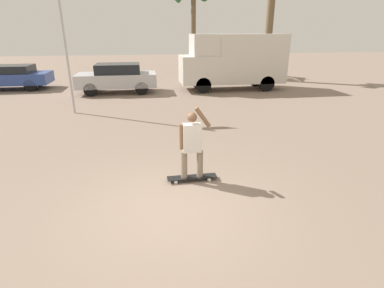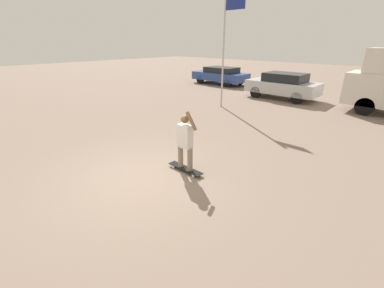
{
  "view_description": "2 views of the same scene",
  "coord_description": "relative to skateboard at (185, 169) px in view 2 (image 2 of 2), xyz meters",
  "views": [
    {
      "loc": [
        -0.34,
        -4.82,
        3.15
      ],
      "look_at": [
        0.76,
        1.9,
        0.58
      ],
      "focal_mm": 28.0,
      "sensor_mm": 36.0,
      "label": 1
    },
    {
      "loc": [
        5.0,
        -3.31,
        3.3
      ],
      "look_at": [
        0.28,
        1.75,
        0.52
      ],
      "focal_mm": 24.0,
      "sensor_mm": 36.0,
      "label": 2
    }
  ],
  "objects": [
    {
      "name": "person_skateboarder",
      "position": [
        -0.0,
        0.0,
        0.85
      ],
      "size": [
        0.67,
        0.22,
        1.6
      ],
      "color": "gray",
      "rests_on": "skateboard"
    },
    {
      "name": "parked_car_blue",
      "position": [
        -8.51,
        12.78,
        0.66
      ],
      "size": [
        4.52,
        1.91,
        1.35
      ],
      "color": "black",
      "rests_on": "ground_plane"
    },
    {
      "name": "parked_car_silver",
      "position": [
        -2.31,
        10.82,
        0.74
      ],
      "size": [
        4.17,
        1.87,
        1.53
      ],
      "color": "black",
      "rests_on": "ground_plane"
    },
    {
      "name": "ground_plane",
      "position": [
        -0.63,
        -1.11,
        -0.08
      ],
      "size": [
        80.0,
        80.0,
        0.0
      ],
      "primitive_type": "plane",
      "color": "gray"
    },
    {
      "name": "flagpole",
      "position": [
        -3.7,
        6.66,
        3.04
      ],
      "size": [
        1.15,
        0.12,
        5.37
      ],
      "color": "#B7B7BC",
      "rests_on": "ground_plane"
    },
    {
      "name": "skateboard",
      "position": [
        0.0,
        0.0,
        0.0
      ],
      "size": [
        1.11,
        0.23,
        0.09
      ],
      "color": "black",
      "rests_on": "ground_plane"
    }
  ]
}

